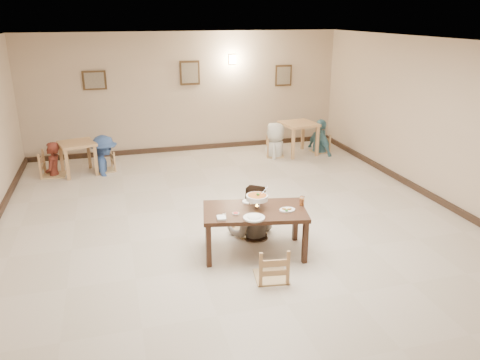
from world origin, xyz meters
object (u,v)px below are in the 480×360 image
object	(u,v)px
main_diner	(253,185)
drink_glass	(302,201)
main_table	(255,215)
curry_warmer	(257,198)
bg_diner_d	(321,119)
chair_far	(249,205)
bg_table_left	(77,148)
bg_chair_ll	(51,153)
bg_chair_rr	(320,136)
bg_table_right	(299,128)
bg_diner_a	(50,142)
bg_chair_rl	(275,138)
bg_diner_c	(276,123)
chair_near	(272,247)
bg_chair_lr	(104,152)
bg_diner_b	(102,136)

from	to	relation	value
main_diner	drink_glass	distance (m)	0.86
main_table	curry_warmer	world-z (taller)	curry_warmer
curry_warmer	bg_diner_d	world-z (taller)	bg_diner_d
chair_far	drink_glass	distance (m)	1.00
curry_warmer	bg_table_left	xyz separation A→B (m)	(-2.73, 4.52, -0.28)
main_table	bg_chair_ll	distance (m)	5.61
drink_glass	bg_chair_rr	bearing A→B (deg)	62.03
bg_table_right	bg_diner_a	size ratio (longest dim) A/B	0.61
main_diner	bg_table_left	xyz separation A→B (m)	(-2.84, 3.97, -0.27)
bg_chair_ll	bg_table_left	bearing A→B (deg)	-87.04
bg_chair_rl	bg_diner_c	bearing A→B (deg)	0.00
chair_near	main_diner	distance (m)	1.40
bg_diner_c	bg_chair_rr	bearing A→B (deg)	115.33
curry_warmer	bg_chair_rl	bearing A→B (deg)	67.12
drink_glass	bg_table_right	distance (m)	5.10
bg_diner_c	bg_chair_lr	bearing A→B (deg)	-65.54
main_diner	bg_diner_c	bearing A→B (deg)	-95.69
drink_glass	bg_diner_d	world-z (taller)	bg_diner_d
bg_diner_b	bg_diner_d	bearing A→B (deg)	-94.77
bg_diner_d	bg_diner_c	bearing A→B (deg)	84.08
bg_table_right	bg_chair_ll	xyz separation A→B (m)	(-5.87, -0.11, -0.15)
bg_diner_d	bg_diner_b	bearing A→B (deg)	83.41
bg_chair_ll	drink_glass	bearing A→B (deg)	-134.25
main_table	main_diner	distance (m)	0.66
bg_chair_rl	main_table	bearing A→B (deg)	171.32
chair_near	bg_diner_a	world-z (taller)	bg_diner_a
chair_far	bg_diner_b	xyz separation A→B (m)	(-2.26, 3.90, 0.35)
bg_diner_b	bg_diner_c	xyz separation A→B (m)	(4.14, 0.07, 0.03)
curry_warmer	bg_chair_rl	world-z (taller)	curry_warmer
bg_diner_d	bg_chair_ll	bearing A→B (deg)	83.44
drink_glass	bg_diner_a	xyz separation A→B (m)	(-3.97, 4.62, -0.01)
chair_near	bg_table_right	xyz separation A→B (m)	(2.62, 5.44, 0.21)
bg_chair_lr	bg_diner_c	distance (m)	4.17
chair_near	bg_chair_lr	bearing A→B (deg)	-59.85
bg_chair_lr	bg_chair_rr	bearing A→B (deg)	80.03
bg_chair_ll	bg_diner_b	distance (m)	1.14
curry_warmer	bg_chair_ll	bearing A→B (deg)	125.85
chair_near	bg_table_left	world-z (taller)	chair_near
chair_near	bg_diner_c	size ratio (longest dim) A/B	0.55
curry_warmer	bg_table_right	size ratio (longest dim) A/B	0.39
curry_warmer	bg_diner_b	distance (m)	5.07
bg_chair_ll	bg_diner_b	bearing A→B (deg)	-83.56
drink_glass	bg_table_right	bearing A→B (deg)	68.12
bg_diner_c	chair_far	bearing A→B (deg)	-1.85
bg_diner_d	chair_near	bearing A→B (deg)	141.57
chair_far	curry_warmer	xyz separation A→B (m)	(-0.08, -0.67, 0.39)
bg_diner_a	bg_diner_c	bearing A→B (deg)	101.38
bg_chair_ll	bg_diner_a	distance (m)	0.24
curry_warmer	bg_chair_lr	bearing A→B (deg)	115.55
chair_near	bg_diner_d	size ratio (longest dim) A/B	0.55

